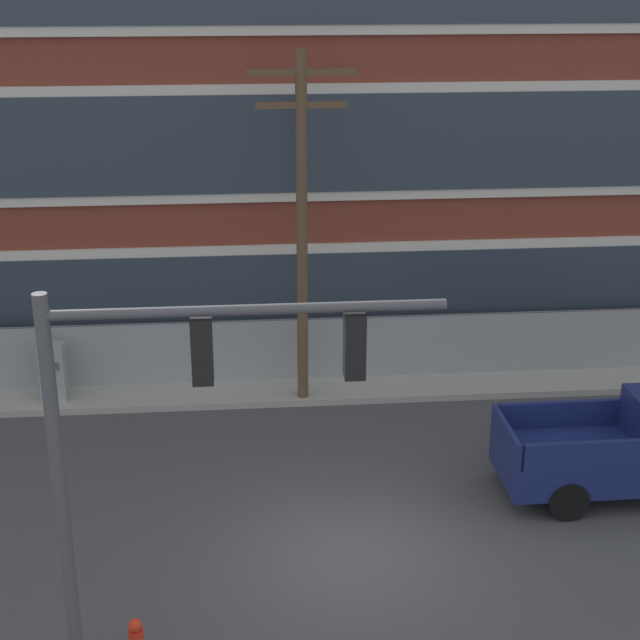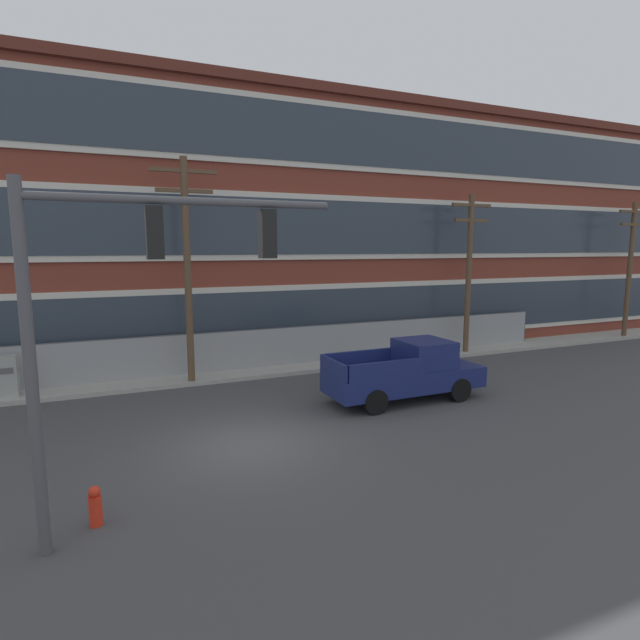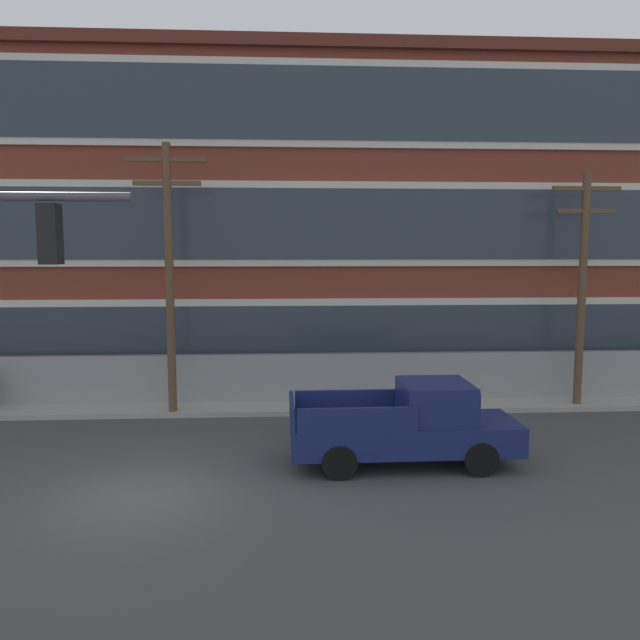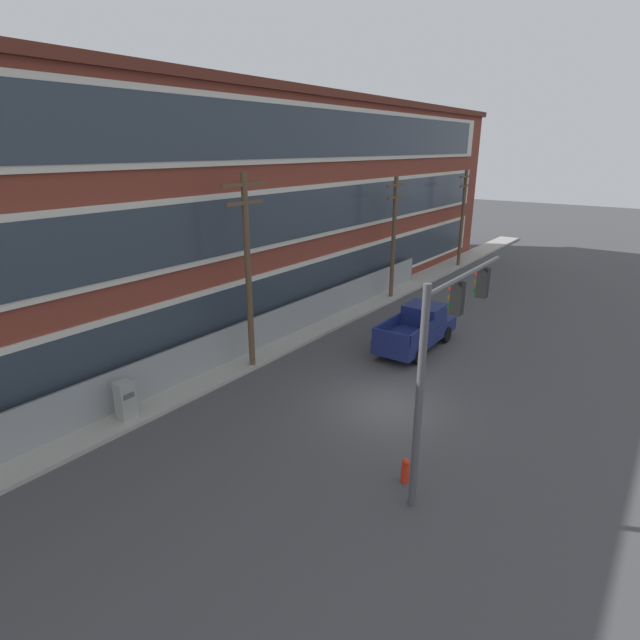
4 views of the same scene
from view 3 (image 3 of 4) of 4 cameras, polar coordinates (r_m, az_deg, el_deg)
ground_plane at (r=14.18m, az=-16.18°, el=-15.31°), size 160.00×160.00×0.00m
sidewalk_building_side at (r=20.93m, az=-11.77°, el=-7.85°), size 80.00×1.95×0.16m
brick_mill_building at (r=25.28m, az=-1.16°, el=8.41°), size 53.65×9.03×12.11m
chain_link_fence at (r=20.93m, az=-7.67°, el=-5.43°), size 31.73×0.06×1.79m
pickup_truck_navy at (r=15.42m, az=8.10°, el=-9.59°), size 5.54×2.04×2.03m
utility_pole_near_corner at (r=19.67m, az=-13.62°, el=4.65°), size 2.38×0.26×8.39m
utility_pole_midblock at (r=21.82m, az=22.86°, el=3.35°), size 2.19×0.26×7.62m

